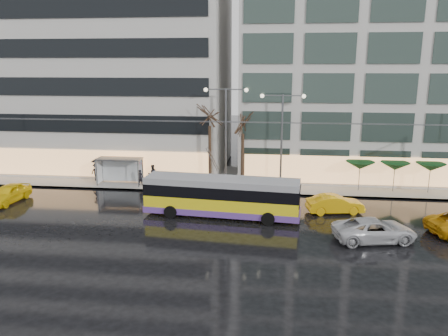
% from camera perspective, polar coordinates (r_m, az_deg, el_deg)
% --- Properties ---
extents(ground, '(140.00, 140.00, 0.00)m').
position_cam_1_polar(ground, '(30.74, -5.78, -8.05)').
color(ground, black).
rests_on(ground, ground).
extents(sidewalk, '(80.00, 10.00, 0.15)m').
position_cam_1_polar(sidewalk, '(43.58, 0.71, -1.39)').
color(sidewalk, gray).
rests_on(sidewalk, ground).
extents(kerb, '(80.00, 0.10, 0.15)m').
position_cam_1_polar(kerb, '(38.85, -0.05, -3.25)').
color(kerb, slate).
rests_on(kerb, ground).
extents(building_left, '(34.00, 14.00, 22.00)m').
position_cam_1_polar(building_left, '(51.95, -19.31, 12.62)').
color(building_left, '#B5B3AD').
rests_on(building_left, sidewalk).
extents(building_right, '(32.00, 14.00, 25.00)m').
position_cam_1_polar(building_right, '(48.62, 22.44, 14.13)').
color(building_right, '#B5B3AD').
rests_on(building_right, sidewalk).
extents(trolleybus, '(11.78, 5.01, 5.39)m').
position_cam_1_polar(trolleybus, '(32.76, -0.31, -3.91)').
color(trolleybus, yellow).
rests_on(trolleybus, ground).
extents(catenary, '(42.24, 5.12, 7.00)m').
position_cam_1_polar(catenary, '(36.91, -1.80, 2.54)').
color(catenary, '#595B60').
rests_on(catenary, ground).
extents(bus_shelter, '(4.20, 1.60, 2.51)m').
position_cam_1_polar(bus_shelter, '(42.33, -13.89, 0.39)').
color(bus_shelter, '#595B60').
rests_on(bus_shelter, sidewalk).
extents(street_lamp_near, '(3.96, 0.36, 9.03)m').
position_cam_1_polar(street_lamp_near, '(39.30, 0.25, 5.78)').
color(street_lamp_near, '#595B60').
rests_on(street_lamp_near, sidewalk).
extents(street_lamp_far, '(3.96, 0.36, 8.53)m').
position_cam_1_polar(street_lamp_far, '(39.11, 7.58, 5.22)').
color(street_lamp_far, '#595B60').
rests_on(street_lamp_far, sidewalk).
extents(tree_a, '(3.20, 3.20, 8.40)m').
position_cam_1_polar(tree_a, '(39.56, -1.90, 7.42)').
color(tree_a, black).
rests_on(tree_a, sidewalk).
extents(tree_b, '(3.20, 3.20, 7.70)m').
position_cam_1_polar(tree_b, '(39.51, 2.49, 6.41)').
color(tree_b, black).
rests_on(tree_b, sidewalk).
extents(parasol_a, '(2.50, 2.50, 2.65)m').
position_cam_1_polar(parasol_a, '(40.62, 17.35, 0.34)').
color(parasol_a, '#595B60').
rests_on(parasol_a, sidewalk).
extents(parasol_b, '(2.50, 2.50, 2.65)m').
position_cam_1_polar(parasol_b, '(41.29, 21.44, 0.22)').
color(parasol_b, '#595B60').
rests_on(parasol_b, sidewalk).
extents(parasol_c, '(2.50, 2.50, 2.65)m').
position_cam_1_polar(parasol_c, '(42.17, 25.37, 0.10)').
color(parasol_c, '#595B60').
rests_on(parasol_c, sidewalk).
extents(taxi_a, '(2.13, 4.59, 1.52)m').
position_cam_1_polar(taxi_a, '(40.39, -26.36, -3.01)').
color(taxi_a, yellow).
rests_on(taxi_a, ground).
extents(taxi_b, '(4.54, 2.28, 1.43)m').
position_cam_1_polar(taxi_b, '(34.78, 14.29, -4.58)').
color(taxi_b, yellow).
rests_on(taxi_b, ground).
extents(sedan_silver, '(5.70, 3.45, 1.48)m').
position_cam_1_polar(sedan_silver, '(30.19, 19.05, -7.66)').
color(sedan_silver, silver).
rests_on(sedan_silver, ground).
extents(pedestrian_a, '(1.03, 1.04, 2.19)m').
position_cam_1_polar(pedestrian_a, '(41.37, -10.92, -0.21)').
color(pedestrian_a, black).
rests_on(pedestrian_a, sidewalk).
extents(pedestrian_b, '(1.08, 1.00, 1.77)m').
position_cam_1_polar(pedestrian_b, '(42.11, -9.32, -0.75)').
color(pedestrian_b, black).
rests_on(pedestrian_b, sidewalk).
extents(pedestrian_c, '(1.24, 0.97, 2.11)m').
position_cam_1_polar(pedestrian_c, '(44.11, -16.36, -0.17)').
color(pedestrian_c, black).
rests_on(pedestrian_c, sidewalk).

